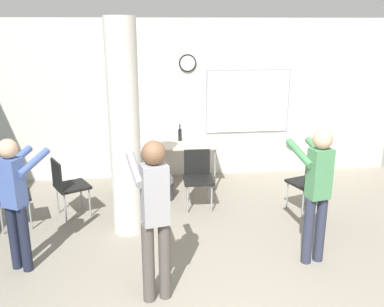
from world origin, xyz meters
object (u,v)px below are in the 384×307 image
chair_table_front (198,175)px  person_playing_side (317,186)px  chair_near_pillar (67,183)px  person_playing_front (155,209)px  chair_by_left_wall (7,193)px  chair_mid_room (309,180)px  folding_table (166,146)px  bottle_on_table (180,134)px  chair_table_left (129,173)px  person_watching_back (15,195)px

chair_table_front → person_playing_side: 2.11m
chair_near_pillar → person_playing_front: person_playing_front is taller
chair_by_left_wall → chair_mid_room: bearing=-0.2°
folding_table → bottle_on_table: 0.34m
folding_table → chair_mid_room: bearing=-34.9°
folding_table → chair_by_left_wall: chair_by_left_wall is taller
chair_by_left_wall → chair_table_left: size_ratio=1.00×
chair_by_left_wall → chair_table_left: bearing=21.8°
chair_by_left_wall → person_playing_front: size_ratio=0.52×
bottle_on_table → person_playing_front: 3.40m
person_watching_back → person_playing_front: bearing=-26.0°
chair_table_front → person_watching_back: bearing=-146.0°
chair_by_left_wall → person_watching_back: bearing=-67.8°
folding_table → person_playing_side: 3.11m
folding_table → person_playing_front: 3.22m
chair_mid_room → person_watching_back: bearing=-164.4°
person_playing_front → person_playing_side: size_ratio=1.04×
chair_near_pillar → person_watching_back: person_watching_back is taller
person_playing_front → person_watching_back: person_playing_front is taller
chair_by_left_wall → chair_mid_room: 4.24m
chair_table_left → chair_table_front: bearing=-12.2°
folding_table → bottle_on_table: bearing=32.8°
bottle_on_table → chair_table_front: size_ratio=0.34×
folding_table → chair_near_pillar: bearing=-143.7°
chair_table_front → person_watching_back: person_watching_back is taller
folding_table → chair_by_left_wall: size_ratio=1.96×
bottle_on_table → chair_table_left: bottle_on_table is taller
folding_table → chair_mid_room: chair_mid_room is taller
chair_near_pillar → chair_table_front: bearing=4.1°
chair_table_front → person_playing_side: bearing=-56.7°
folding_table → bottle_on_table: size_ratio=5.80×
folding_table → chair_table_front: (0.42, -0.96, -0.19)m
chair_table_front → person_playing_side: (1.13, -1.72, 0.44)m
folding_table → person_playing_side: person_playing_side is taller
chair_mid_room → chair_table_left: 2.71m
folding_table → chair_table_left: size_ratio=1.96×
chair_near_pillar → chair_table_left: same height
chair_by_left_wall → person_playing_side: (3.79, -1.30, 0.44)m
person_watching_back → chair_near_pillar: bearing=77.4°
folding_table → chair_near_pillar: (-1.50, -1.10, -0.19)m
chair_near_pillar → person_playing_side: bearing=-27.5°
folding_table → chair_table_front: bearing=-66.5°
person_watching_back → chair_table_left: bearing=55.7°
chair_table_front → person_playing_front: size_ratio=0.52×
bottle_on_table → person_playing_front: bearing=-99.3°
chair_near_pillar → person_playing_front: bearing=-60.3°
chair_by_left_wall → folding_table: bearing=31.7°
bottle_on_table → person_watching_back: size_ratio=0.19×
bottle_on_table → chair_by_left_wall: bottle_on_table is taller
person_playing_side → person_watching_back: size_ratio=1.04×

